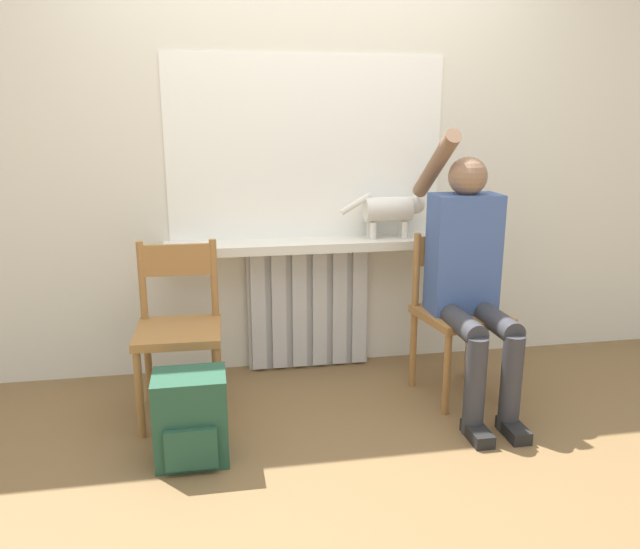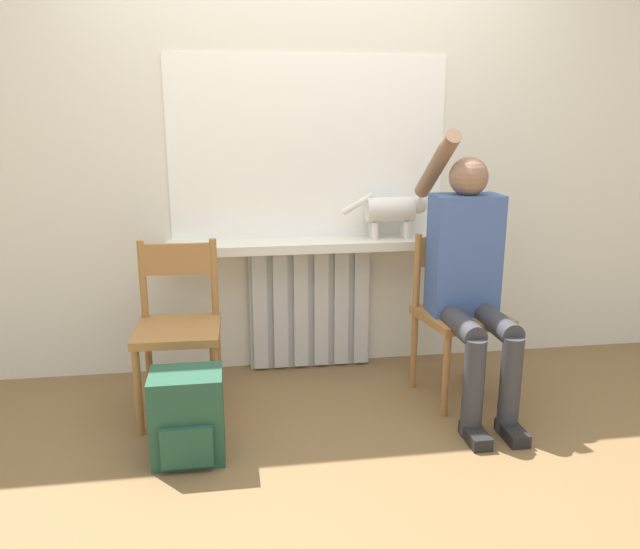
# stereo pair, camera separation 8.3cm
# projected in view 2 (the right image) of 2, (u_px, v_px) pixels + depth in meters

# --- Properties ---
(ground_plane) EXTENTS (12.00, 12.00, 0.00)m
(ground_plane) POSITION_uv_depth(u_px,v_px,m) (347.00, 471.00, 2.63)
(ground_plane) COLOR brown
(wall_with_window) EXTENTS (7.00, 0.06, 2.70)m
(wall_with_window) POSITION_uv_depth(u_px,v_px,m) (308.00, 134.00, 3.47)
(wall_with_window) COLOR silver
(wall_with_window) RESTS_ON ground_plane
(radiator) EXTENTS (0.71, 0.08, 0.73)m
(radiator) POSITION_uv_depth(u_px,v_px,m) (310.00, 307.00, 3.64)
(radiator) COLOR silver
(radiator) RESTS_ON ground_plane
(windowsill) EXTENTS (1.60, 0.24, 0.05)m
(windowsill) POSITION_uv_depth(u_px,v_px,m) (312.00, 245.00, 3.47)
(windowsill) COLOR silver
(windowsill) RESTS_ON radiator
(window_glass) EXTENTS (1.54, 0.01, 0.99)m
(window_glass) POSITION_uv_depth(u_px,v_px,m) (309.00, 148.00, 3.45)
(window_glass) COLOR white
(window_glass) RESTS_ON windowsill
(chair_left) EXTENTS (0.41, 0.41, 0.86)m
(chair_left) POSITION_uv_depth(u_px,v_px,m) (178.00, 326.00, 3.05)
(chair_left) COLOR #9E6B38
(chair_left) RESTS_ON ground_plane
(chair_right) EXTENTS (0.46, 0.46, 0.86)m
(chair_right) POSITION_uv_depth(u_px,v_px,m) (458.00, 312.00, 3.25)
(chair_right) COLOR #9E6B38
(chair_right) RESTS_ON ground_plane
(person) EXTENTS (0.36, 0.98, 1.40)m
(person) POSITION_uv_depth(u_px,v_px,m) (470.00, 272.00, 3.09)
(person) COLOR #333338
(person) RESTS_ON ground_plane
(cat) EXTENTS (0.49, 0.14, 0.26)m
(cat) POSITION_uv_depth(u_px,v_px,m) (394.00, 210.00, 3.50)
(cat) COLOR silver
(cat) RESTS_ON windowsill
(backpack) EXTENTS (0.31, 0.26, 0.40)m
(backpack) POSITION_uv_depth(u_px,v_px,m) (188.00, 417.00, 2.69)
(backpack) COLOR #234C38
(backpack) RESTS_ON ground_plane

